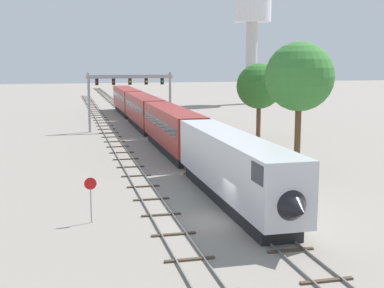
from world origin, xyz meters
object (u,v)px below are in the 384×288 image
trackside_tree_left (299,77)px  signal_gantry (130,88)px  water_tower (252,19)px  stop_sign (91,193)px  passenger_train (155,118)px  trackside_tree_mid (259,86)px

trackside_tree_left → signal_gantry: bearing=109.6°
water_tower → stop_sign: size_ratio=8.63×
passenger_train → trackside_tree_left: (8.89, -23.86, 5.92)m
water_tower → trackside_tree_mid: (-17.64, -51.45, -12.34)m
trackside_tree_mid → passenger_train: bearing=164.2°
passenger_train → stop_sign: (-10.00, -34.84, -0.73)m
passenger_train → water_tower: size_ratio=3.44×
passenger_train → water_tower: water_tower is taller
water_tower → stop_sign: water_tower is taller
trackside_tree_mid → stop_sign: bearing=-126.2°
passenger_train → trackside_tree_mid: bearing=-15.8°
water_tower → stop_sign: (-40.49, -82.65, -17.15)m
passenger_train → trackside_tree_mid: size_ratio=8.90×
passenger_train → trackside_tree_mid: 13.97m
stop_sign → trackside_tree_mid: size_ratio=0.30×
water_tower → trackside_tree_left: water_tower is taller
passenger_train → signal_gantry: signal_gantry is taller
passenger_train → stop_sign: bearing=-106.0°
signal_gantry → trackside_tree_mid: (15.10, -11.02, 0.60)m
passenger_train → water_tower: (30.49, 47.81, 16.42)m
stop_sign → signal_gantry: bearing=79.6°
passenger_train → trackside_tree_left: size_ratio=7.35×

